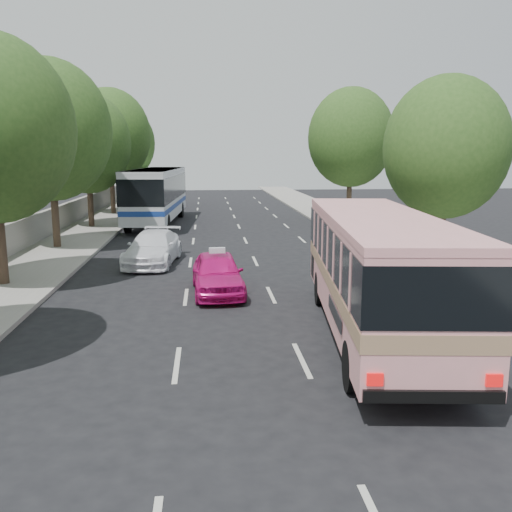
{
  "coord_description": "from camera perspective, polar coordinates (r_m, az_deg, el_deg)",
  "views": [
    {
      "loc": [
        -1.18,
        -13.85,
        4.74
      ],
      "look_at": [
        0.37,
        2.77,
        1.6
      ],
      "focal_mm": 38.0,
      "sensor_mm": 36.0,
      "label": 1
    }
  ],
  "objects": [
    {
      "name": "taxi_roof_sign",
      "position": [
        18.55,
        -4.12,
        0.6
      ],
      "size": [
        0.56,
        0.21,
        0.18
      ],
      "primitive_type": "cube",
      "rotation": [
        0.0,
        0.0,
        0.05
      ],
      "color": "silver",
      "rests_on": "pink_taxi"
    },
    {
      "name": "tree_right_far",
      "position": [
        39.18,
        10.1,
        12.51
      ],
      "size": [
        6.0,
        6.0,
        9.35
      ],
      "color": "#38281E",
      "rests_on": "ground"
    },
    {
      "name": "pink_bus",
      "position": [
        14.35,
        12.58,
        -0.56
      ],
      "size": [
        3.67,
        10.35,
        3.23
      ],
      "rotation": [
        0.0,
        0.0,
        -0.11
      ],
      "color": "pink",
      "rests_on": "ground"
    },
    {
      "name": "tree_left_d",
      "position": [
        36.55,
        -17.27,
        11.58
      ],
      "size": [
        5.52,
        5.52,
        8.6
      ],
      "color": "#38281E",
      "rests_on": "ground"
    },
    {
      "name": "tree_left_f",
      "position": [
        52.34,
        -13.78,
        11.73
      ],
      "size": [
        5.88,
        5.88,
        9.16
      ],
      "color": "#38281E",
      "rests_on": "ground"
    },
    {
      "name": "tour_coach_front",
      "position": [
        37.93,
        -10.4,
        6.73
      ],
      "size": [
        3.48,
        12.7,
        3.76
      ],
      "rotation": [
        0.0,
        0.0,
        -0.06
      ],
      "color": "silver",
      "rests_on": "ground"
    },
    {
      "name": "sidewalk_left",
      "position": [
        34.94,
        -17.38,
        2.49
      ],
      "size": [
        4.0,
        90.0,
        0.15
      ],
      "primitive_type": "cube",
      "color": "#9E998E",
      "rests_on": "ground"
    },
    {
      "name": "tree_right_near",
      "position": [
        23.96,
        19.62,
        11.16
      ],
      "size": [
        5.1,
        5.1,
        7.95
      ],
      "color": "#38281E",
      "rests_on": "ground"
    },
    {
      "name": "ground",
      "position": [
        14.68,
        -0.43,
        -8.18
      ],
      "size": [
        120.0,
        120.0,
        0.0
      ],
      "primitive_type": "plane",
      "color": "black",
      "rests_on": "ground"
    },
    {
      "name": "tree_left_e",
      "position": [
        44.42,
        -15.06,
        12.48
      ],
      "size": [
        6.3,
        6.3,
        9.82
      ],
      "color": "#38281E",
      "rests_on": "ground"
    },
    {
      "name": "pink_taxi",
      "position": [
        18.71,
        -4.09,
        -1.81
      ],
      "size": [
        1.88,
        4.25,
        1.42
      ],
      "primitive_type": "imported",
      "rotation": [
        0.0,
        0.0,
        0.05
      ],
      "color": "#D9127C",
      "rests_on": "ground"
    },
    {
      "name": "white_pickup",
      "position": [
        24.12,
        -10.77,
        0.84
      ],
      "size": [
        2.54,
        5.08,
        1.42
      ],
      "primitive_type": "imported",
      "rotation": [
        0.0,
        0.0,
        -0.12
      ],
      "color": "white",
      "rests_on": "ground"
    },
    {
      "name": "tour_coach_rear",
      "position": [
        50.87,
        -11.18,
        7.38
      ],
      "size": [
        3.63,
        11.41,
        3.35
      ],
      "rotation": [
        0.0,
        0.0,
        -0.11
      ],
      "color": "silver",
      "rests_on": "ground"
    },
    {
      "name": "tree_left_c",
      "position": [
        28.8,
        -20.82,
        12.73
      ],
      "size": [
        6.0,
        6.0,
        9.35
      ],
      "color": "#38281E",
      "rests_on": "ground"
    },
    {
      "name": "sidewalk_right",
      "position": [
        35.51,
        10.56,
        2.9
      ],
      "size": [
        4.0,
        90.0,
        0.12
      ],
      "primitive_type": "cube",
      "color": "#9E998E",
      "rests_on": "ground"
    },
    {
      "name": "low_wall",
      "position": [
        35.26,
        -20.32,
        3.74
      ],
      "size": [
        0.3,
        90.0,
        1.5
      ],
      "primitive_type": "cube",
      "color": "#9E998E",
      "rests_on": "sidewalk_left"
    }
  ]
}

